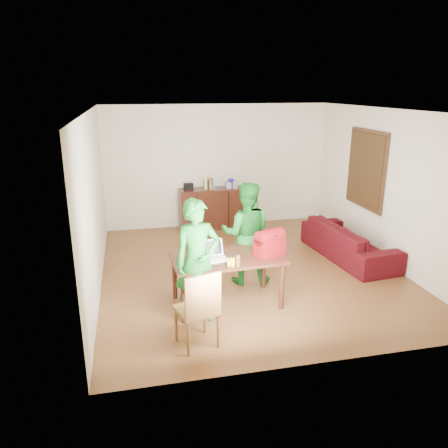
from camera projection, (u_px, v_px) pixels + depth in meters
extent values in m
cube|color=#4C2513|center=(250.00, 273.00, 7.61)|extent=(5.00, 5.50, 0.10)
cube|color=white|center=(253.00, 107.00, 6.76)|extent=(5.00, 5.50, 0.10)
cube|color=beige|center=(217.00, 166.00, 9.79)|extent=(5.00, 0.10, 2.70)
cube|color=beige|center=(324.00, 256.00, 4.58)|extent=(5.00, 0.10, 2.70)
cube|color=beige|center=(91.00, 203.00, 6.66)|extent=(0.10, 5.50, 2.70)
cube|color=beige|center=(390.00, 187.00, 7.71)|extent=(0.10, 5.50, 2.70)
cube|color=#3F2614|center=(366.00, 169.00, 8.28)|extent=(0.04, 1.28, 1.48)
cube|color=#4D2C17|center=(365.00, 169.00, 8.28)|extent=(0.01, 1.18, 1.36)
cube|color=black|center=(211.00, 208.00, 9.75)|extent=(1.40, 0.45, 0.90)
cube|color=black|center=(189.00, 187.00, 9.49)|extent=(0.20, 0.14, 0.14)
cube|color=#AEAFB8|center=(231.00, 185.00, 9.69)|extent=(0.24, 0.22, 0.14)
ellipsoid|color=#1B1AAC|center=(231.00, 180.00, 9.66)|extent=(0.14, 0.14, 0.07)
cube|color=black|center=(227.00, 258.00, 6.22)|extent=(1.62, 0.97, 0.04)
cylinder|color=black|center=(184.00, 299.00, 5.82)|extent=(0.07, 0.07, 0.70)
cylinder|color=black|center=(282.00, 286.00, 6.18)|extent=(0.07, 0.07, 0.70)
cylinder|color=black|center=(175.00, 277.00, 6.49)|extent=(0.07, 0.07, 0.70)
cylinder|color=black|center=(264.00, 267.00, 6.85)|extent=(0.07, 0.07, 0.70)
cube|color=brown|center=(196.00, 310.00, 5.28)|extent=(0.56, 0.54, 0.05)
cube|color=brown|center=(203.00, 296.00, 5.03)|extent=(0.45, 0.15, 0.52)
imported|color=#15621C|center=(198.00, 262.00, 5.74)|extent=(0.68, 0.50, 1.70)
imported|color=#155F1A|center=(246.00, 233.00, 6.92)|extent=(0.95, 0.83, 1.65)
cube|color=white|center=(214.00, 259.00, 6.10)|extent=(0.38, 0.29, 0.02)
cube|color=black|center=(214.00, 251.00, 6.06)|extent=(0.36, 0.13, 0.22)
cylinder|color=#563513|center=(238.00, 260.00, 5.86)|extent=(0.08, 0.08, 0.19)
cube|color=#670A06|center=(270.00, 245.00, 6.23)|extent=(0.47, 0.37, 0.30)
imported|color=#36070A|center=(349.00, 241.00, 8.08)|extent=(1.05, 2.22, 0.63)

